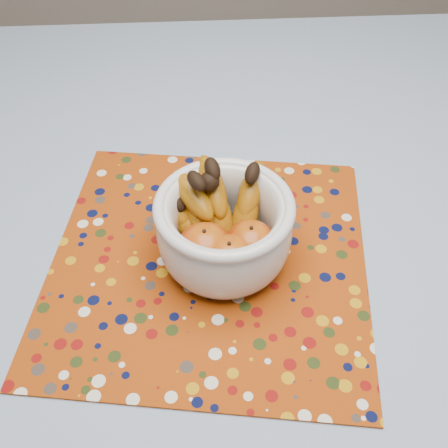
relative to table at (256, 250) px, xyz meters
name	(u,v)px	position (x,y,z in m)	size (l,w,h in m)	color
table	(256,250)	(0.00, 0.00, 0.00)	(1.20, 1.20, 0.75)	olive
tablecloth	(258,218)	(0.00, 0.00, 0.08)	(1.32, 1.32, 0.01)	#6380A5
placemat	(209,260)	(-0.08, -0.09, 0.09)	(0.45, 0.45, 0.00)	#852F07
fruit_bowl	(220,223)	(-0.06, -0.08, 0.16)	(0.21, 0.21, 0.15)	silver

